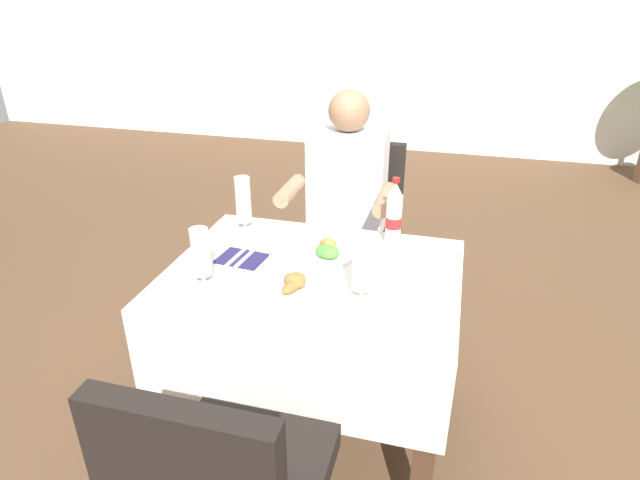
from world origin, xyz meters
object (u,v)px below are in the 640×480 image
(chair_far_diner_seat, at_px, (355,230))
(seated_diner_far, at_px, (344,208))
(plate_far_diner, at_px, (325,251))
(cola_bottle_primary, at_px, (394,215))
(napkin_cutlery_set, at_px, (242,258))
(plate_near_camera, at_px, (295,285))
(beer_glass_middle, at_px, (363,269))
(beer_glass_left, at_px, (243,202))
(beer_glass_right, at_px, (201,254))
(main_dining_table, at_px, (313,313))

(chair_far_diner_seat, xyz_separation_m, seated_diner_far, (-0.04, -0.11, 0.16))
(seated_diner_far, height_order, plate_far_diner, seated_diner_far)
(seated_diner_far, distance_m, plate_far_diner, 0.56)
(cola_bottle_primary, distance_m, napkin_cutlery_set, 0.61)
(plate_near_camera, height_order, beer_glass_middle, beer_glass_middle)
(napkin_cutlery_set, bearing_deg, chair_far_diner_seat, 69.76)
(plate_near_camera, xyz_separation_m, beer_glass_left, (-0.35, 0.42, 0.10))
(seated_diner_far, xyz_separation_m, plate_far_diner, (0.05, -0.55, 0.05))
(beer_glass_right, bearing_deg, chair_far_diner_seat, 70.32)
(plate_near_camera, xyz_separation_m, napkin_cutlery_set, (-0.26, 0.15, -0.01))
(plate_far_diner, distance_m, beer_glass_middle, 0.33)
(plate_far_diner, bearing_deg, cola_bottle_primary, 37.39)
(seated_diner_far, height_order, beer_glass_right, seated_diner_far)
(napkin_cutlery_set, bearing_deg, main_dining_table, -4.06)
(seated_diner_far, height_order, cola_bottle_primary, seated_diner_far)
(chair_far_diner_seat, xyz_separation_m, beer_glass_middle, (0.20, -0.92, 0.30))
(beer_glass_right, height_order, cola_bottle_primary, cola_bottle_primary)
(plate_near_camera, bearing_deg, seated_diner_far, 90.73)
(chair_far_diner_seat, height_order, beer_glass_left, beer_glass_left)
(main_dining_table, relative_size, seated_diner_far, 0.83)
(chair_far_diner_seat, bearing_deg, seated_diner_far, -108.46)
(plate_far_diner, bearing_deg, napkin_cutlery_set, -159.67)
(plate_near_camera, relative_size, beer_glass_right, 1.23)
(main_dining_table, distance_m, beer_glass_right, 0.48)
(seated_diner_far, distance_m, cola_bottle_primary, 0.49)
(beer_glass_middle, height_order, cola_bottle_primary, cola_bottle_primary)
(beer_glass_middle, bearing_deg, beer_glass_right, -174.77)
(seated_diner_far, bearing_deg, napkin_cutlery_set, -110.53)
(plate_far_diner, bearing_deg, plate_near_camera, -98.03)
(chair_far_diner_seat, bearing_deg, cola_bottle_primary, -63.32)
(beer_glass_left, xyz_separation_m, beer_glass_middle, (0.58, -0.41, -0.01))
(seated_diner_far, distance_m, napkin_cutlery_set, 0.71)
(main_dining_table, height_order, beer_glass_right, beer_glass_right)
(plate_near_camera, distance_m, beer_glass_right, 0.34)
(napkin_cutlery_set, bearing_deg, plate_far_diner, 20.33)
(napkin_cutlery_set, bearing_deg, seated_diner_far, 69.47)
(beer_glass_left, bearing_deg, chair_far_diner_seat, 53.23)
(chair_far_diner_seat, relative_size, seated_diner_far, 0.77)
(chair_far_diner_seat, bearing_deg, main_dining_table, -90.00)
(beer_glass_left, bearing_deg, main_dining_table, -36.87)
(chair_far_diner_seat, distance_m, beer_glass_right, 1.07)
(beer_glass_left, height_order, napkin_cutlery_set, beer_glass_left)
(beer_glass_middle, distance_m, beer_glass_right, 0.55)
(seated_diner_far, bearing_deg, plate_far_diner, -85.09)
(beer_glass_left, bearing_deg, seated_diner_far, 49.30)
(seated_diner_far, relative_size, napkin_cutlery_set, 6.49)
(beer_glass_left, bearing_deg, beer_glass_middle, -34.97)
(main_dining_table, xyz_separation_m, napkin_cutlery_set, (-0.29, 0.02, 0.19))
(plate_near_camera, distance_m, cola_bottle_primary, 0.53)
(seated_diner_far, height_order, napkin_cutlery_set, seated_diner_far)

